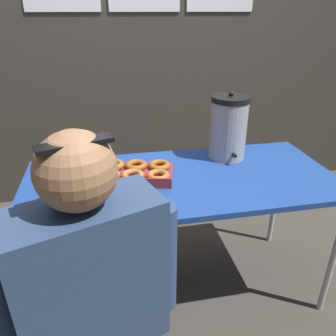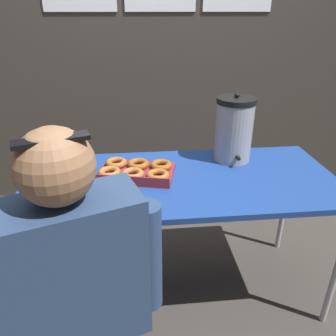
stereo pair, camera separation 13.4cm
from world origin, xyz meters
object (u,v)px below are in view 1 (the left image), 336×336
person_seated (96,316)px  coffee_urn (228,127)px  cell_phone (52,195)px  donut_box (135,172)px

person_seated → coffee_urn: bearing=-151.0°
coffee_urn → cell_phone: bearing=-163.9°
cell_phone → person_seated: bearing=-38.8°
person_seated → cell_phone: bearing=-91.0°
coffee_urn → person_seated: (-0.74, -0.82, -0.33)m
donut_box → cell_phone: 0.41m
donut_box → person_seated: bearing=-93.7°
cell_phone → person_seated: person_seated is taller
donut_box → person_seated: size_ratio=0.35×
donut_box → coffee_urn: size_ratio=1.14×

